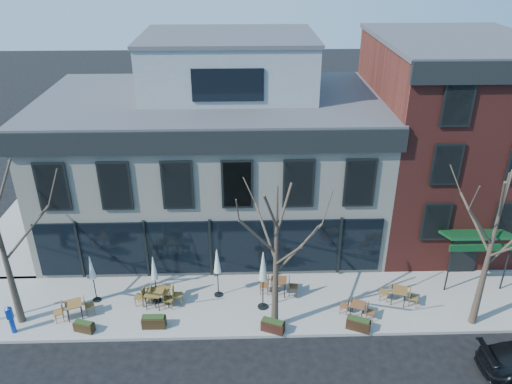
{
  "coord_description": "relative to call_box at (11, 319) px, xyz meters",
  "views": [
    {
      "loc": [
        1.65,
        -21.13,
        15.69
      ],
      "look_at": [
        2.35,
        2.0,
        3.94
      ],
      "focal_mm": 35.0,
      "sensor_mm": 36.0,
      "label": 1
    }
  ],
  "objects": [
    {
      "name": "ground",
      "position": [
        8.55,
        3.93,
        -0.91
      ],
      "size": [
        120.0,
        120.0,
        0.0
      ],
      "primitive_type": "plane",
      "color": "black",
      "rests_on": "ground"
    },
    {
      "name": "sidewalk_front",
      "position": [
        11.8,
        1.78,
        -0.84
      ],
      "size": [
        33.5,
        4.7,
        0.15
      ],
      "primitive_type": "cube",
      "color": "gray",
      "rests_on": "ground"
    },
    {
      "name": "sidewalk_side",
      "position": [
        -2.7,
        9.93,
        -0.84
      ],
      "size": [
        4.5,
        12.0,
        0.15
      ],
      "primitive_type": "cube",
      "color": "gray",
      "rests_on": "ground"
    },
    {
      "name": "corner_building",
      "position": [
        8.63,
        9.0,
        3.81
      ],
      "size": [
        18.39,
        10.39,
        11.1
      ],
      "color": "beige",
      "rests_on": "ground"
    },
    {
      "name": "red_brick_building",
      "position": [
        21.55,
        8.91,
        4.72
      ],
      "size": [
        8.2,
        11.78,
        11.18
      ],
      "color": "maroon",
      "rests_on": "ground"
    },
    {
      "name": "tree_corner",
      "position": [
        0.07,
        0.73,
        3.34
      ],
      "size": [
        3.93,
        3.98,
        7.92
      ],
      "color": "#382B21",
      "rests_on": "sidewalk_front"
    },
    {
      "name": "tree_mid",
      "position": [
        11.57,
        0.03,
        2.88
      ],
      "size": [
        3.5,
        3.55,
        7.04
      ],
      "color": "#382B21",
      "rests_on": "sidewalk_front"
    },
    {
      "name": "tree_right",
      "position": [
        20.57,
        0.03,
        3.11
      ],
      "size": [
        3.72,
        3.77,
        7.48
      ],
      "color": "#382B21",
      "rests_on": "sidewalk_front"
    },
    {
      "name": "call_box",
      "position": [
        0.0,
        0.0,
        0.0
      ],
      "size": [
        0.29,
        0.29,
        1.44
      ],
      "color": "#0C35A0",
      "rests_on": "sidewalk_front"
    },
    {
      "name": "cafe_set_0",
      "position": [
        2.43,
        0.93,
        -0.27
      ],
      "size": [
        1.85,
        1.05,
        0.95
      ],
      "color": "brown",
      "rests_on": "sidewalk_front"
    },
    {
      "name": "cafe_set_1",
      "position": [
        5.97,
        1.58,
        -0.25
      ],
      "size": [
        1.93,
        0.86,
        0.99
      ],
      "color": "brown",
      "rests_on": "sidewalk_front"
    },
    {
      "name": "cafe_set_2",
      "position": [
        6.34,
        1.74,
        -0.24
      ],
      "size": [
        1.92,
        0.77,
        1.01
      ],
      "color": "brown",
      "rests_on": "sidewalk_front"
    },
    {
      "name": "cafe_set_3",
      "position": [
        11.9,
        2.33,
        -0.25
      ],
      "size": [
        1.92,
        0.84,
        0.99
      ],
      "color": "brown",
      "rests_on": "sidewalk_front"
    },
    {
      "name": "cafe_set_4",
      "position": [
        15.39,
        0.6,
        -0.32
      ],
      "size": [
        1.65,
        1.02,
        0.86
      ],
      "color": "brown",
      "rests_on": "sidewalk_front"
    },
    {
      "name": "cafe_set_5",
      "position": [
        17.55,
        1.47,
        -0.27
      ],
      "size": [
        1.85,
        1.04,
        0.95
      ],
      "color": "brown",
      "rests_on": "sidewalk_front"
    },
    {
      "name": "umbrella_0",
      "position": [
        3.11,
        2.09,
        1.01
      ],
      "size": [
        0.4,
        0.4,
        2.52
      ],
      "color": "black",
      "rests_on": "sidewalk_front"
    },
    {
      "name": "umbrella_1",
      "position": [
        6.03,
        1.94,
        1.02
      ],
      "size": [
        0.41,
        0.41,
        2.53
      ],
      "color": "black",
      "rests_on": "sidewalk_front"
    },
    {
      "name": "umbrella_2",
      "position": [
        8.95,
        2.3,
        1.1
      ],
      "size": [
        0.42,
        0.42,
        2.64
      ],
      "color": "black",
      "rests_on": "sidewalk_front"
    },
    {
      "name": "umbrella_3",
      "position": [
        11.08,
        1.34,
        1.41
      ],
      "size": [
        0.49,
        0.49,
        3.09
      ],
      "color": "black",
      "rests_on": "sidewalk_front"
    },
    {
      "name": "planter_0",
      "position": [
        3.11,
        -0.02,
        -0.51
      ],
      "size": [
        0.97,
        0.61,
        0.5
      ],
      "color": "#2F210F",
      "rests_on": "sidewalk_front"
    },
    {
      "name": "planter_1",
      "position": [
        6.16,
        0.15,
        -0.47
      ],
      "size": [
        1.06,
        0.43,
        0.59
      ],
      "color": "black",
      "rests_on": "sidewalk_front"
    },
    {
      "name": "planter_2",
      "position": [
        11.46,
        -0.27,
        -0.48
      ],
      "size": [
        1.11,
        0.77,
        0.58
      ],
      "color": "black",
      "rests_on": "sidewalk_front"
    },
    {
      "name": "planter_3",
      "position": [
        15.27,
        -0.27,
        -0.47
      ],
      "size": [
        1.12,
        0.8,
        0.58
      ],
      "color": "black",
      "rests_on": "sidewalk_front"
    }
  ]
}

